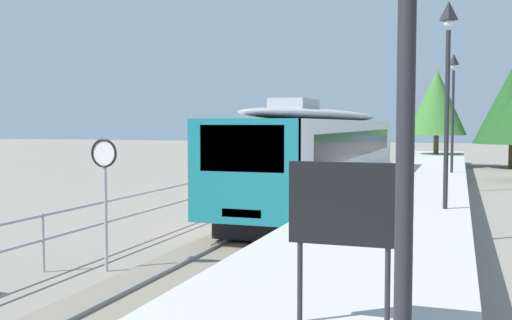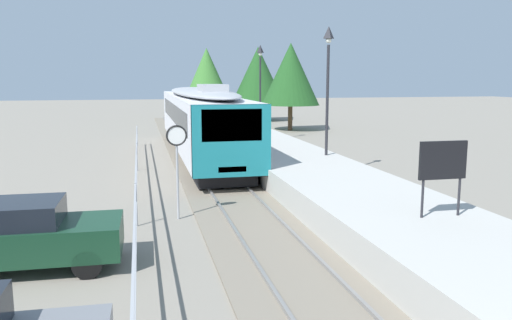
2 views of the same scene
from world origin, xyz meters
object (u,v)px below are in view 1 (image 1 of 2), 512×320
platform_lamp_far_end (453,90)px  platform_notice_board (343,210)px  commuter_train (326,149)px  speed_limit_sign (104,171)px  platform_lamp_mid_platform (448,65)px

platform_lamp_far_end → platform_notice_board: bearing=-92.2°
commuter_train → speed_limit_sign: size_ratio=6.83×
platform_lamp_mid_platform → platform_lamp_far_end: bearing=90.0°
platform_lamp_mid_platform → platform_notice_board: bearing=-94.9°
commuter_train → platform_lamp_far_end: 7.72m
platform_lamp_far_end → speed_limit_sign: platform_lamp_far_end is taller
platform_lamp_mid_platform → platform_notice_board: 10.21m
commuter_train → speed_limit_sign: 12.22m
commuter_train → platform_lamp_mid_platform: bearing=-55.0°
platform_lamp_mid_platform → platform_lamp_far_end: same height
platform_lamp_mid_platform → speed_limit_sign: platform_lamp_mid_platform is taller
platform_lamp_far_end → speed_limit_sign: size_ratio=1.91×
commuter_train → platform_lamp_mid_platform: platform_lamp_mid_platform is taller
commuter_train → platform_lamp_far_end: platform_lamp_far_end is taller
platform_notice_board → speed_limit_sign: speed_limit_sign is taller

